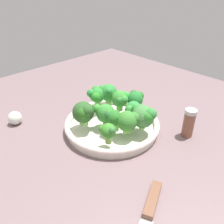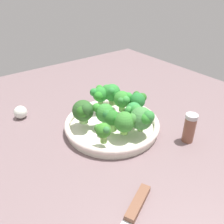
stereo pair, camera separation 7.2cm
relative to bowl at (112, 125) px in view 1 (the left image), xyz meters
The scene contains 16 objects.
ground_plane 3.90cm from the bowl, 148.21° to the right, with size 130.00×130.00×2.50cm, color #745E61.
bowl is the anchor object (origin of this frame).
broccoli_floret_0 11.70cm from the bowl, 168.11° to the left, with size 5.70×6.02×7.00cm.
broccoli_floret_1 11.92cm from the bowl, 144.55° to the left, with size 6.19×5.91×7.61cm.
broccoli_floret_2 7.58cm from the bowl, 39.08° to the right, with size 5.06×4.57×6.40cm.
broccoli_floret_3 9.57cm from the bowl, ahead, with size 6.17×6.42×6.80cm.
broccoli_floret_4 11.52cm from the bowl, 85.21° to the left, with size 5.38×6.10×6.89cm.
broccoli_floret_5 5.88cm from the bowl, 87.61° to the right, with size 6.65×5.79×6.36cm.
broccoli_floret_6 8.96cm from the bowl, 111.42° to the left, with size 6.30×5.68×7.00cm.
broccoli_floret_7 12.44cm from the bowl, 49.17° to the right, with size 4.96×4.11×5.94cm.
broccoli_floret_8 8.41cm from the bowl, 49.02° to the left, with size 5.22×5.72×6.24cm.
broccoli_floret_9 11.73cm from the bowl, 20.07° to the left, with size 8.49×6.69×7.57cm.
broccoli_floret_10 10.53cm from the bowl, 117.31° to the right, with size 6.98×6.50×7.40cm.
knife 32.88cm from the bowl, 31.16° to the right, with size 13.46×25.10×1.50cm.
garlic_bulb 31.94cm from the bowl, 139.35° to the right, with size 4.40×4.40×4.40cm, color silver.
pepper_shaker 23.34cm from the bowl, 38.16° to the left, with size 3.52×3.52×9.04cm.
Camera 1 is at (46.72, -41.18, 43.19)cm, focal length 37.61 mm.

